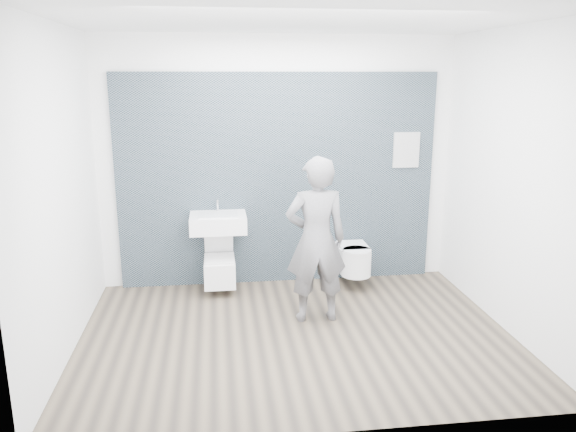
{
  "coord_description": "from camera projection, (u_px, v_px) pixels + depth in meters",
  "views": [
    {
      "loc": [
        -0.7,
        -4.77,
        2.37
      ],
      "look_at": [
        0.0,
        0.6,
        1.0
      ],
      "focal_mm": 35.0,
      "sensor_mm": 36.0,
      "label": 1
    }
  ],
  "objects": [
    {
      "name": "visitor",
      "position": [
        316.0,
        240.0,
        5.41
      ],
      "size": [
        0.6,
        0.4,
        1.64
      ],
      "primitive_type": "imported",
      "rotation": [
        0.0,
        0.0,
        3.16
      ],
      "color": "slate",
      "rests_on": "ground"
    },
    {
      "name": "info_placard",
      "position": [
        400.0,
        275.0,
        6.81
      ],
      "size": [
        0.3,
        0.03,
        0.4
      ],
      "primitive_type": "cube",
      "color": "white",
      "rests_on": "ground"
    },
    {
      "name": "toilet_rounded",
      "position": [
        354.0,
        259.0,
        6.39
      ],
      "size": [
        0.34,
        0.57,
        0.31
      ],
      "color": "white",
      "rests_on": "ground"
    },
    {
      "name": "washbasin",
      "position": [
        218.0,
        222.0,
        6.14
      ],
      "size": [
        0.61,
        0.46,
        0.46
      ],
      "color": "white",
      "rests_on": "ground"
    },
    {
      "name": "tile_wall",
      "position": [
        279.0,
        280.0,
        6.67
      ],
      "size": [
        3.6,
        0.06,
        2.4
      ],
      "primitive_type": "cube",
      "color": "black",
      "rests_on": "ground"
    },
    {
      "name": "ground",
      "position": [
        296.0,
        335.0,
        5.26
      ],
      "size": [
        4.0,
        4.0,
        0.0
      ],
      "primitive_type": "plane",
      "color": "brown",
      "rests_on": "ground"
    },
    {
      "name": "toilet_square",
      "position": [
        220.0,
        269.0,
        6.26
      ],
      "size": [
        0.34,
        0.49,
        0.64
      ],
      "color": "white",
      "rests_on": "ground"
    },
    {
      "name": "room_shell",
      "position": [
        297.0,
        150.0,
        4.83
      ],
      "size": [
        4.0,
        4.0,
        4.0
      ],
      "color": "white",
      "rests_on": "ground"
    }
  ]
}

